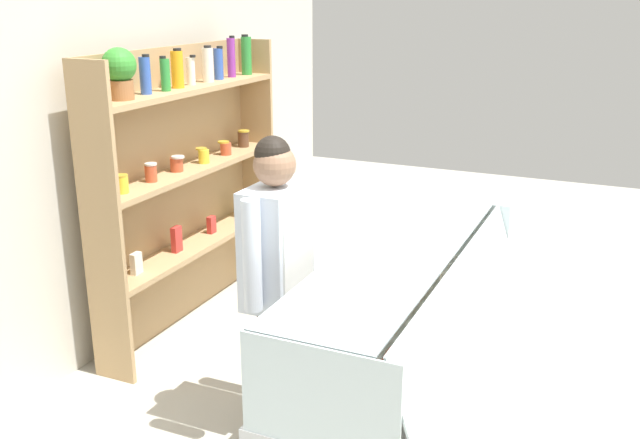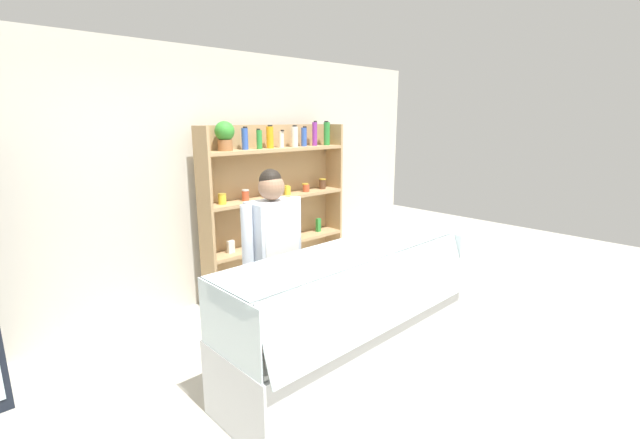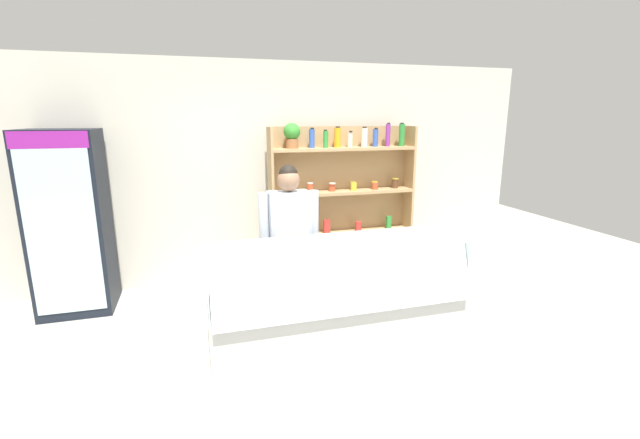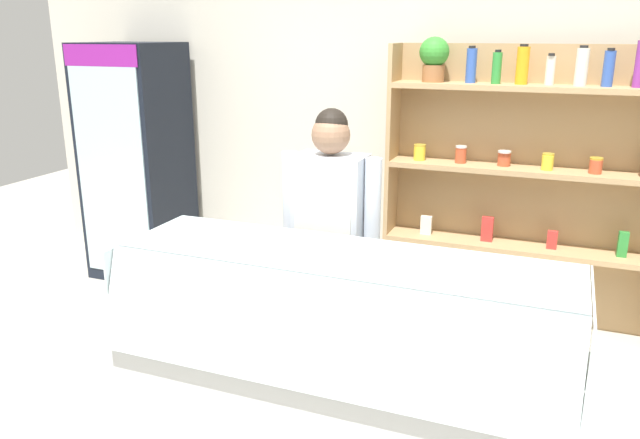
{
  "view_description": "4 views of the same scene",
  "coord_description": "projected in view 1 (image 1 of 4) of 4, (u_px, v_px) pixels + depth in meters",
  "views": [
    {
      "loc": [
        -3.13,
        -0.98,
        2.27
      ],
      "look_at": [
        -0.07,
        0.4,
        1.19
      ],
      "focal_mm": 40.0,
      "sensor_mm": 36.0,
      "label": 1
    },
    {
      "loc": [
        -2.17,
        -2.06,
        1.99
      ],
      "look_at": [
        0.2,
        0.42,
        1.18
      ],
      "focal_mm": 24.0,
      "sensor_mm": 36.0,
      "label": 2
    },
    {
      "loc": [
        -0.99,
        -3.25,
        2.04
      ],
      "look_at": [
        0.18,
        0.71,
        1.04
      ],
      "focal_mm": 24.0,
      "sensor_mm": 36.0,
      "label": 3
    },
    {
      "loc": [
        1.03,
        -2.52,
        2.0
      ],
      "look_at": [
        -0.15,
        0.46,
        1.03
      ],
      "focal_mm": 35.0,
      "sensor_mm": 36.0,
      "label": 4
    }
  ],
  "objects": [
    {
      "name": "shop_clerk",
      "position": [
        277.0,
        266.0,
        3.61
      ],
      "size": [
        0.58,
        0.25,
        1.61
      ],
      "color": "#4C4233",
      "rests_on": "ground"
    },
    {
      "name": "ground_plane",
      "position": [
        394.0,
        438.0,
        3.79
      ],
      "size": [
        12.0,
        12.0,
        0.0
      ],
      "primitive_type": "plane",
      "color": "#B7B2A3"
    },
    {
      "name": "deli_display_case",
      "position": [
        401.0,
        376.0,
        3.8
      ],
      "size": [
        2.17,
        0.77,
        1.01
      ],
      "color": "silver",
      "rests_on": "ground"
    },
    {
      "name": "back_wall",
      "position": [
        63.0,
        155.0,
        4.2
      ],
      "size": [
        6.8,
        0.1,
        2.7
      ],
      "primitive_type": "cube",
      "color": "beige",
      "rests_on": "ground"
    },
    {
      "name": "shelving_unit",
      "position": [
        182.0,
        172.0,
        4.83
      ],
      "size": [
        1.85,
        0.29,
        1.97
      ],
      "color": "tan",
      "rests_on": "ground"
    }
  ]
}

